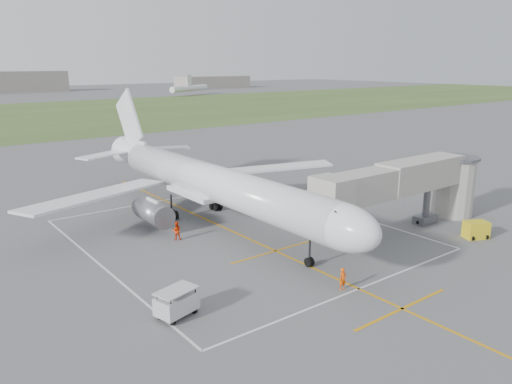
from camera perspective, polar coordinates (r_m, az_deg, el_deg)
ground at (r=53.79m, az=-4.59°, el=-3.66°), size 700.00×700.00×0.00m
apron_markings at (r=49.26m, az=-0.88°, el=-5.34°), size 28.20×60.00×0.01m
airliner at (r=53.20m, az=-5.12°, el=1.04°), size 38.93×46.75×13.52m
jet_bridge at (r=53.77m, az=17.76°, el=0.93°), size 23.40×5.00×7.20m
gpu_unit at (r=53.76m, az=23.85°, el=-3.98°), size 2.65×2.29×1.68m
baggage_cart at (r=35.03m, az=-9.05°, el=-12.39°), size 3.16×2.36×1.96m
ramp_worker_nose at (r=38.96m, az=9.89°, el=-9.76°), size 0.66×0.45×1.74m
ramp_worker_wing at (r=49.28m, az=-9.08°, el=-4.39°), size 1.11×1.01×1.86m
distant_aircraft at (r=218.35m, az=-24.66°, el=9.80°), size 201.15×68.42×8.85m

